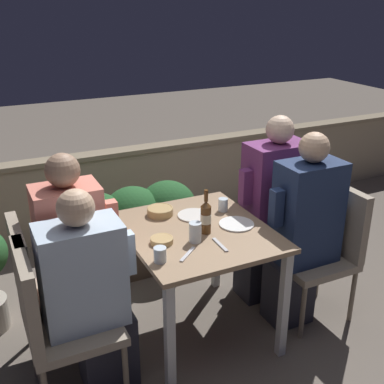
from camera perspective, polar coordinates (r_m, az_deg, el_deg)
name	(u,v)px	position (r m, az deg, el deg)	size (l,w,h in m)	color
ground_plane	(197,330)	(3.35, 0.55, -16.09)	(16.00, 16.00, 0.00)	#665B51
parapet_wall	(115,189)	(4.59, -9.14, 0.35)	(9.00, 0.18, 0.76)	gray
dining_table	(197,244)	(2.99, 0.60, -6.21)	(0.84, 0.95, 0.76)	#937556
planter_hedge	(133,225)	(3.83, -6.96, -3.95)	(1.07, 0.47, 0.71)	brown
chair_left_near	(51,315)	(2.68, -16.33, -13.81)	(0.48, 0.48, 0.92)	gray
person_blue_shirt	(91,294)	(2.67, -11.93, -11.78)	(0.50, 0.26, 1.21)	#282833
chair_left_far	(43,284)	(2.94, -17.26, -10.37)	(0.48, 0.48, 0.92)	gray
person_coral_top	(77,258)	(2.90, -13.44, -7.64)	(0.47, 0.26, 1.30)	#282833
chair_right_near	(326,241)	(3.39, 15.56, -5.57)	(0.48, 0.48, 0.92)	gray
person_navy_jumper	(302,231)	(3.21, 12.94, -4.48)	(0.49, 0.26, 1.32)	#282833
chair_right_far	(293,221)	(3.61, 11.94, -3.42)	(0.48, 0.48, 0.92)	gray
person_purple_stripe	(271,210)	(3.44, 9.35, -2.06)	(0.50, 0.26, 1.35)	#282833
beer_bottle	(206,217)	(2.85, 1.65, -2.94)	(0.06, 0.06, 0.28)	brown
plate_0	(194,215)	(3.11, 0.24, -2.78)	(0.21, 0.21, 0.01)	silver
plate_1	(237,224)	(3.00, 5.30, -3.81)	(0.22, 0.22, 0.01)	white
bowl_0	(162,240)	(2.78, -3.61, -5.69)	(0.13, 0.13, 0.03)	tan
bowl_1	(160,211)	(3.12, -3.79, -2.23)	(0.17, 0.17, 0.05)	tan
glass_cup_0	(223,205)	(3.17, 3.70, -1.51)	(0.06, 0.06, 0.09)	silver
glass_cup_1	(195,232)	(2.77, 0.38, -4.79)	(0.07, 0.07, 0.12)	silver
glass_cup_2	(160,255)	(2.59, -3.81, -7.42)	(0.07, 0.07, 0.08)	silver
fork_0	(188,254)	(2.66, -0.53, -7.39)	(0.14, 0.13, 0.01)	silver
fork_1	(220,245)	(2.76, 3.35, -6.25)	(0.03, 0.17, 0.01)	silver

